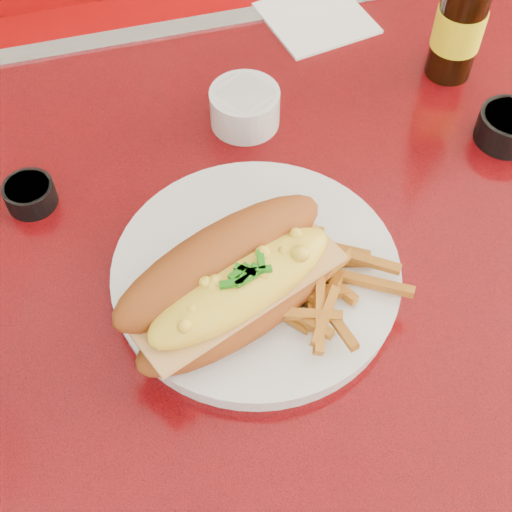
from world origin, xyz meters
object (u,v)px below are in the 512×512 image
object	(u,v)px
mac_hoagie	(234,283)
fork	(318,270)
diner_table	(342,345)
gravy_ramekin	(245,106)
sauce_cup_left	(30,194)
sauce_cup_right	(509,126)
beer_bottle	(463,12)
booth_bench_far	(200,96)
dinner_plate	(256,274)

from	to	relation	value
mac_hoagie	fork	bearing A→B (deg)	-8.96
fork	diner_table	bearing A→B (deg)	-88.42
gravy_ramekin	sauce_cup_left	bearing A→B (deg)	-167.04
gravy_ramekin	sauce_cup_right	distance (m)	0.28
beer_bottle	diner_table	bearing A→B (deg)	-130.43
diner_table	gravy_ramekin	size ratio (longest dim) A/B	14.59
booth_bench_far	fork	xyz separation A→B (m)	(-0.04, -0.82, 0.50)
gravy_ramekin	booth_bench_far	bearing A→B (deg)	84.83
gravy_ramekin	beer_bottle	xyz separation A→B (m)	(0.25, 0.02, 0.06)
dinner_plate	sauce_cup_right	xyz separation A→B (m)	(0.31, 0.11, 0.01)
fork	beer_bottle	world-z (taller)	beer_bottle
booth_bench_far	sauce_cup_left	xyz separation A→B (m)	(-0.29, -0.65, 0.50)
sauce_cup_left	gravy_ramekin	bearing A→B (deg)	12.96
mac_hoagie	sauce_cup_left	bearing A→B (deg)	109.58
diner_table	sauce_cup_left	world-z (taller)	sauce_cup_left
diner_table	mac_hoagie	bearing A→B (deg)	-168.22
booth_bench_far	gravy_ramekin	distance (m)	0.78
fork	sauce_cup_right	size ratio (longest dim) A/B	2.02
mac_hoagie	beer_bottle	world-z (taller)	beer_bottle
gravy_ramekin	sauce_cup_right	size ratio (longest dim) A/B	1.15
booth_bench_far	sauce_cup_left	size ratio (longest dim) A/B	18.85
diner_table	mac_hoagie	size ratio (longest dim) A/B	5.30
diner_table	sauce_cup_right	bearing A→B (deg)	28.32
booth_bench_far	beer_bottle	distance (m)	0.83
gravy_ramekin	mac_hoagie	bearing A→B (deg)	-107.16
gravy_ramekin	beer_bottle	bearing A→B (deg)	3.88
sauce_cup_right	beer_bottle	size ratio (longest dim) A/B	0.33
mac_hoagie	fork	distance (m)	0.09
dinner_plate	sauce_cup_right	size ratio (longest dim) A/B	4.43
beer_bottle	gravy_ramekin	bearing A→B (deg)	-176.12
dinner_plate	mac_hoagie	world-z (taller)	mac_hoagie
booth_bench_far	sauce_cup_right	world-z (taller)	booth_bench_far
diner_table	dinner_plate	xyz separation A→B (m)	(-0.10, 0.01, 0.17)
sauce_cup_right	beer_bottle	xyz separation A→B (m)	(-0.01, 0.12, 0.06)
fork	sauce_cup_left	bearing A→B (deg)	46.79
sauce_cup_left	dinner_plate	bearing A→B (deg)	-38.52
booth_bench_far	gravy_ramekin	size ratio (longest dim) A/B	14.23
diner_table	booth_bench_far	world-z (taller)	booth_bench_far
gravy_ramekin	beer_bottle	world-z (taller)	beer_bottle
beer_bottle	booth_bench_far	bearing A→B (deg)	108.98
sauce_cup_left	beer_bottle	world-z (taller)	beer_bottle
dinner_plate	sauce_cup_left	size ratio (longest dim) A/B	5.10
booth_bench_far	dinner_plate	bearing A→B (deg)	-97.07
dinner_plate	fork	world-z (taller)	same
fork	sauce_cup_right	bearing A→B (deg)	-73.35
fork	beer_bottle	distance (m)	0.35
fork	booth_bench_far	bearing A→B (deg)	-11.99
mac_hoagie	fork	world-z (taller)	mac_hoagie
gravy_ramekin	sauce_cup_right	world-z (taller)	gravy_ramekin
booth_bench_far	fork	size ratio (longest dim) A/B	8.10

